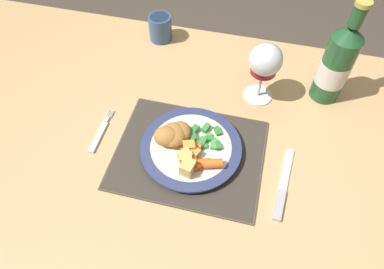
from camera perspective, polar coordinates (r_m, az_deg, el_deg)
The scene contains 13 objects.
ground_plane at distance 1.49m, azimuth -1.88°, elevation -16.95°, with size 6.00×6.00×0.00m, color #4C4238.
dining_table at distance 0.90m, azimuth -2.98°, elevation -3.03°, with size 1.59×0.82×0.74m.
placemat at distance 0.79m, azimuth -0.52°, elevation -3.25°, with size 0.34×0.27×0.01m.
dinner_plate at distance 0.79m, azimuth -0.17°, elevation -2.28°, with size 0.23×0.23×0.02m.
breaded_croquettes at distance 0.78m, azimuth -3.17°, elevation -0.00°, with size 0.09×0.09×0.04m.
green_beans_pile at distance 0.78m, azimuth 2.15°, elevation -0.57°, with size 0.08×0.08×0.01m.
glazed_carrots at distance 0.75m, azimuth 1.01°, elevation -3.87°, with size 0.11×0.07×0.02m.
fork at distance 0.86m, azimuth -15.07°, elevation 0.13°, with size 0.01×0.13×0.01m.
table_knife at distance 0.77m, azimuth 14.86°, elevation -8.78°, with size 0.03×0.19×0.01m.
wine_glass at distance 0.85m, azimuth 12.07°, elevation 11.66°, with size 0.08×0.08×0.16m.
bottle at distance 0.91m, azimuth 22.93°, elevation 10.79°, with size 0.08×0.08×0.27m.
roast_potatoes at distance 0.74m, azimuth -0.77°, elevation -3.99°, with size 0.05×0.09×0.03m.
drinking_cup at distance 1.07m, azimuth -5.31°, elevation 17.38°, with size 0.07×0.07×0.08m.
Camera 1 is at (0.16, -0.47, 1.41)m, focal length 32.00 mm.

